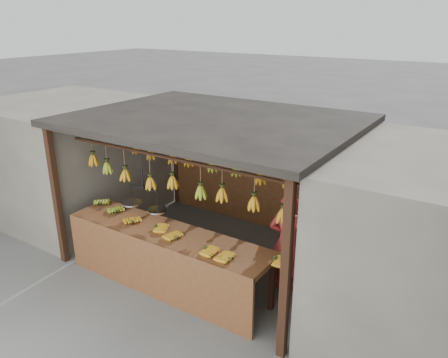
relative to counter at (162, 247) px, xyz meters
The scene contains 8 objects.
ground 1.42m from the counter, 86.45° to the left, with size 80.00×80.00×0.00m, color #5B5B57.
stall 2.01m from the counter, 87.20° to the left, with size 4.30×3.30×2.40m.
neighbor_left 3.76m from the counter, 160.79° to the left, with size 3.00×3.00×2.30m, color slate.
counter is the anchor object (origin of this frame).
hanging_bananas 1.53m from the counter, 86.58° to the left, with size 3.58×2.26×0.38m.
balance_scale 0.73m from the counter, 156.05° to the left, with size 0.80×0.31×0.88m.
vendor 1.82m from the counter, 34.30° to the left, with size 0.55×0.36×1.51m, color #BF3333.
bag_bundles 3.29m from the counter, 51.97° to the left, with size 0.08×0.26×1.20m.
Camera 1 is at (3.72, -5.40, 3.81)m, focal length 35.00 mm.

